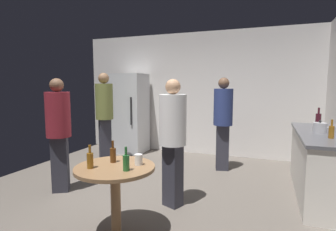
# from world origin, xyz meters

# --- Properties ---
(ground_plane) EXTENTS (5.20, 5.20, 0.10)m
(ground_plane) POSITION_xyz_m (0.00, 0.00, -0.05)
(ground_plane) COLOR #5B544C
(wall_back) EXTENTS (5.32, 0.06, 2.70)m
(wall_back) POSITION_xyz_m (0.00, 2.63, 1.35)
(wall_back) COLOR silver
(wall_back) RESTS_ON ground_plane
(refrigerator) EXTENTS (0.70, 0.68, 1.80)m
(refrigerator) POSITION_xyz_m (-1.40, 2.20, 0.90)
(refrigerator) COLOR silver
(refrigerator) RESTS_ON ground_plane
(kitchen_counter) EXTENTS (0.64, 1.92, 0.90)m
(kitchen_counter) POSITION_xyz_m (2.28, 0.87, 0.45)
(kitchen_counter) COLOR beige
(kitchen_counter) RESTS_ON ground_plane
(kettle) EXTENTS (0.24, 0.17, 0.18)m
(kettle) POSITION_xyz_m (2.23, 0.80, 0.97)
(kettle) COLOR #B2B2B7
(kettle) RESTS_ON kitchen_counter
(wine_bottle_on_counter) EXTENTS (0.08, 0.08, 0.31)m
(wine_bottle_on_counter) POSITION_xyz_m (2.28, 1.26, 1.02)
(wine_bottle_on_counter) COLOR #3F141E
(wine_bottle_on_counter) RESTS_ON kitchen_counter
(beer_bottle_on_counter) EXTENTS (0.06, 0.06, 0.23)m
(beer_bottle_on_counter) POSITION_xyz_m (2.30, 0.44, 0.98)
(beer_bottle_on_counter) COLOR #8C5919
(beer_bottle_on_counter) RESTS_ON kitchen_counter
(foreground_table) EXTENTS (0.80, 0.80, 0.73)m
(foreground_table) POSITION_xyz_m (0.16, -0.98, 0.63)
(foreground_table) COLOR olive
(foreground_table) RESTS_ON ground_plane
(beer_bottle_amber) EXTENTS (0.06, 0.06, 0.23)m
(beer_bottle_amber) POSITION_xyz_m (-0.03, -1.13, 0.82)
(beer_bottle_amber) COLOR #8C5919
(beer_bottle_amber) RESTS_ON foreground_table
(beer_bottle_brown) EXTENTS (0.06, 0.06, 0.23)m
(beer_bottle_brown) POSITION_xyz_m (0.07, -0.87, 0.82)
(beer_bottle_brown) COLOR #593314
(beer_bottle_brown) RESTS_ON foreground_table
(beer_bottle_green) EXTENTS (0.06, 0.06, 0.23)m
(beer_bottle_green) POSITION_xyz_m (0.34, -1.07, 0.82)
(beer_bottle_green) COLOR #26662D
(beer_bottle_green) RESTS_ON foreground_table
(plastic_cup_white) EXTENTS (0.08, 0.08, 0.11)m
(plastic_cup_white) POSITION_xyz_m (0.36, -0.86, 0.79)
(plastic_cup_white) COLOR white
(plastic_cup_white) RESTS_ON foreground_table
(person_in_white_shirt) EXTENTS (0.45, 0.45, 1.61)m
(person_in_white_shirt) POSITION_xyz_m (0.47, -0.12, 0.94)
(person_in_white_shirt) COLOR #2D2D38
(person_in_white_shirt) RESTS_ON ground_plane
(person_in_navy_shirt) EXTENTS (0.41, 0.41, 1.68)m
(person_in_navy_shirt) POSITION_xyz_m (0.82, 1.58, 0.98)
(person_in_navy_shirt) COLOR #2D2D38
(person_in_navy_shirt) RESTS_ON ground_plane
(person_in_maroon_shirt) EXTENTS (0.46, 0.46, 1.64)m
(person_in_maroon_shirt) POSITION_xyz_m (-1.22, -0.25, 0.96)
(person_in_maroon_shirt) COLOR #2D2D38
(person_in_maroon_shirt) RESTS_ON ground_plane
(person_in_olive_shirt) EXTENTS (0.48, 0.48, 1.78)m
(person_in_olive_shirt) POSITION_xyz_m (-1.44, 1.23, 1.05)
(person_in_olive_shirt) COLOR #2D2D38
(person_in_olive_shirt) RESTS_ON ground_plane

